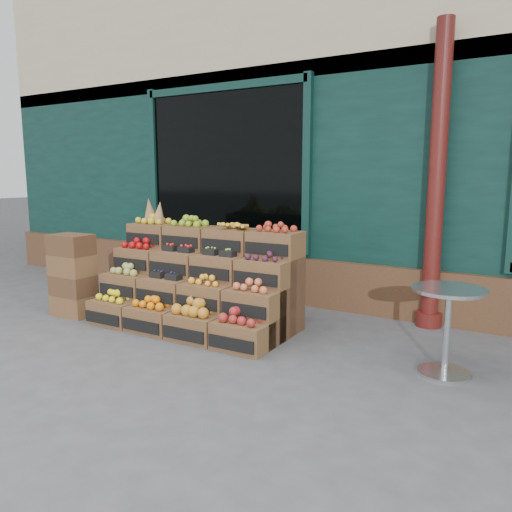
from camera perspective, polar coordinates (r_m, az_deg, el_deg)
The scene contains 6 objects.
ground at distance 4.48m, azimuth -2.53°, elevation -12.28°, with size 60.00×60.00×0.00m, color #49494C.
shop_facade at distance 8.91m, azimuth 16.57°, elevation 13.81°, with size 12.00×6.24×4.80m.
crate_display at distance 5.53m, azimuth -6.61°, elevation -3.54°, with size 2.21×1.12×1.37m.
spare_crates at distance 6.23m, azimuth -20.21°, elevation -2.06°, with size 0.49×0.35×0.96m.
bistro_table at distance 4.40m, azimuth 21.04°, elevation -6.97°, with size 0.59×0.59×0.74m.
shopkeeper at distance 7.61m, azimuth -4.34°, elevation 5.02°, with size 0.79×0.52×2.15m, color #185627.
Camera 1 is at (2.33, -3.45, 1.66)m, focal length 35.00 mm.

